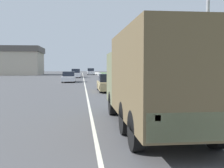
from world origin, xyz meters
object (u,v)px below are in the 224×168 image
car_fourth_ahead (75,73)px  lamp_post (203,16)px  car_farthest_ahead (91,72)px  pickup_truck (197,86)px  military_truck (153,77)px  car_second_ahead (69,77)px  car_nearest_ahead (108,83)px  car_third_ahead (76,74)px

car_fourth_ahead → lamp_post: size_ratio=0.68×
car_farthest_ahead → pickup_truck: pickup_truck is taller
military_truck → lamp_post: bearing=37.6°
car_second_ahead → lamp_post: size_ratio=0.71×
car_nearest_ahead → car_fourth_ahead: size_ratio=0.95×
car_nearest_ahead → car_third_ahead: (-3.31, 29.85, 0.07)m
car_second_ahead → car_fourth_ahead: car_fourth_ahead is taller
car_nearest_ahead → car_second_ahead: (-4.00, 14.85, -0.02)m
military_truck → car_nearest_ahead: (-0.09, 14.52, -1.07)m
car_second_ahead → car_fourth_ahead: 22.81m
military_truck → lamp_post: lamp_post is taller
car_third_ahead → car_fourth_ahead: size_ratio=0.86×
car_second_ahead → car_third_ahead: size_ratio=1.20×
car_second_ahead → pickup_truck: pickup_truck is taller
car_farthest_ahead → lamp_post: lamp_post is taller
car_third_ahead → lamp_post: (5.96, -42.40, 3.43)m
car_third_ahead → car_fourth_ahead: bearing=92.0°
car_third_ahead → pickup_truck: (8.27, -36.50, 0.11)m
pickup_truck → car_third_ahead: bearing=102.8°
car_nearest_ahead → car_third_ahead: car_third_ahead is taller
car_second_ahead → car_fourth_ahead: size_ratio=1.03×
car_nearest_ahead → lamp_post: bearing=-78.1°
car_third_ahead → lamp_post: lamp_post is taller
car_nearest_ahead → lamp_post: size_ratio=0.65×
car_nearest_ahead → car_farthest_ahead: bearing=89.8°
pickup_truck → lamp_post: bearing=-111.4°
car_nearest_ahead → lamp_post: 13.30m
car_third_ahead → lamp_post: bearing=-82.0°
military_truck → car_third_ahead: (-3.40, 44.37, -1.00)m
car_fourth_ahead → pickup_truck: (8.55, -44.32, 0.12)m
pickup_truck → lamp_post: 7.15m
military_truck → car_nearest_ahead: size_ratio=1.80×
car_second_ahead → lamp_post: 28.42m
car_nearest_ahead → lamp_post: (2.65, -12.55, 3.50)m
car_third_ahead → lamp_post: size_ratio=0.59×
car_farthest_ahead → car_fourth_ahead: bearing=-107.6°
car_third_ahead → car_farthest_ahead: size_ratio=0.84×
car_nearest_ahead → car_third_ahead: size_ratio=1.10×
pickup_truck → car_nearest_ahead: bearing=126.7°
car_second_ahead → lamp_post: lamp_post is taller
car_fourth_ahead → car_farthest_ahead: car_farthest_ahead is taller
pickup_truck → car_fourth_ahead: bearing=100.9°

